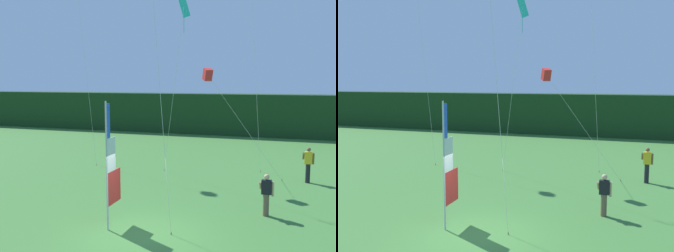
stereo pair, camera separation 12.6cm
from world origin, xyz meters
TOP-DOWN VIEW (x-y plane):
  - ground_plane at (0.00, 0.00)m, footprint 120.00×120.00m
  - distant_treeline at (0.00, 24.44)m, footprint 80.00×2.40m
  - banner_flag at (-1.19, 0.44)m, footprint 0.06×1.03m
  - person_near_banner at (5.32, 8.63)m, footprint 0.55×0.48m
  - person_mid_field at (3.73, 3.21)m, footprint 0.55×0.48m
  - kite_cyan_diamond_3 at (-0.48, 6.59)m, footprint 2.14×2.72m
  - kite_red_box_4 at (0.54, 7.53)m, footprint 3.92×1.41m

SIDE VIEW (x-z plane):
  - ground_plane at x=0.00m, z-range 0.00..0.00m
  - person_mid_field at x=3.73m, z-range 0.05..1.62m
  - person_near_banner at x=5.32m, z-range 0.06..1.81m
  - distant_treeline at x=0.00m, z-range 0.00..3.73m
  - banner_flag at x=-1.19m, z-range -0.09..4.23m
  - kite_red_box_4 at x=0.54m, z-range 2.43..8.02m
  - kite_cyan_diamond_3 at x=-0.48m, z-range 3.53..12.35m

